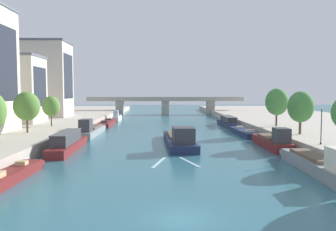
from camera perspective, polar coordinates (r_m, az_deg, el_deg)
The scene contains 22 objects.
ground_plane at distance 22.60m, azimuth 2.40°, elevation -17.38°, with size 400.00×400.00×0.00m, color #2D6070.
quay_left at distance 83.48m, azimuth -24.91°, elevation -1.45°, with size 36.00×170.00×1.70m, color #B7AD9E.
quay_right at distance 84.56m, azimuth 24.38°, elevation -1.37°, with size 36.00×170.00×1.70m, color #B7AD9E.
barge_midriver at distance 51.67m, azimuth 1.99°, elevation -4.07°, with size 4.82×19.45×3.39m.
wake_behind_barge at distance 39.41m, azimuth 1.06°, elevation -8.04°, with size 5.59×6.02×0.03m.
moored_boat_left_downstream at distance 34.86m, azimuth -25.17°, elevation -9.14°, with size 2.24×10.66×2.11m.
moored_boat_left_upstream at distance 48.92m, azimuth -16.89°, elevation -4.50°, with size 2.98×15.24×2.77m.
moored_boat_left_gap_after at distance 65.35m, azimuth -13.11°, elevation -2.45°, with size 2.67×16.16×3.47m.
moored_boat_left_end at distance 85.16m, azimuth -10.46°, elevation -1.26°, with size 3.33×16.55×2.11m.
moored_boat_left_far at distance 98.46m, azimuth -8.75°, elevation -0.28°, with size 1.87×10.51×3.18m.
moored_boat_right_gap_after at distance 37.08m, azimuth 24.68°, elevation -7.61°, with size 3.02×15.36×3.36m.
moored_boat_right_downstream at distance 51.28m, azimuth 17.57°, elevation -4.28°, with size 2.66×12.82×3.39m.
moored_boat_right_upstream at distance 66.52m, azimuth 12.89°, elevation -2.76°, with size 3.17×14.88×2.10m.
moored_boat_right_lone at distance 82.87m, azimuth 10.28°, elevation -1.06°, with size 2.96×16.79×2.45m.
tree_left_past_mid at distance 58.23m, azimuth -23.18°, elevation 1.48°, with size 4.14×4.14×6.67m.
tree_left_far at distance 68.14m, azimuth -19.51°, elevation 1.52°, with size 3.37×3.37×5.84m.
tree_right_third at distance 55.47m, azimuth 21.89°, elevation 1.38°, with size 3.96×3.96×6.73m.
tree_right_second at distance 67.57m, azimuth 18.25°, elevation 2.24°, with size 4.37×4.37×7.33m.
lamppost_right_bank at distance 45.81m, azimuth 24.93°, elevation -1.37°, with size 0.28×0.28×4.64m.
building_left_corner at distance 78.91m, azimuth -24.92°, elevation 4.18°, with size 11.29×9.39×14.57m.
building_left_tall at distance 95.16m, azimuth -20.71°, elevation 5.89°, with size 13.86×10.50×20.17m.
bridge_far at distance 124.08m, azimuth -0.48°, elevation 2.11°, with size 58.06×4.40×6.55m.
Camera 1 is at (-1.30, -21.01, 8.24)m, focal length 35.34 mm.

